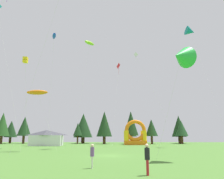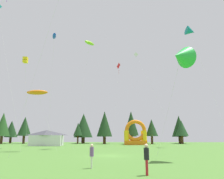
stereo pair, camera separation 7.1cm
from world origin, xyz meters
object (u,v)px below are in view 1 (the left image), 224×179
(kite_green_delta, at_px, (181,56))
(festival_tent, at_px, (46,138))
(kite_teal_delta, at_px, (190,31))
(inflatable_yellow_castle, at_px, (135,136))
(kite_lime_parafoil, at_px, (89,43))
(kite_yellow_box, at_px, (25,60))
(kite_orange_parafoil, at_px, (37,92))
(person_left_edge, at_px, (147,156))
(kite_white_diamond, at_px, (136,56))
(kite_blue_parafoil, at_px, (54,36))
(person_far_side, at_px, (92,154))
(kite_red_diamond, at_px, (119,67))

(kite_green_delta, xyz_separation_m, festival_tent, (-24.22, 32.73, -8.68))
(kite_teal_delta, relative_size, inflatable_yellow_castle, 4.30)
(kite_teal_delta, bearing_deg, kite_green_delta, -111.87)
(kite_lime_parafoil, distance_m, kite_teal_delta, 25.46)
(kite_lime_parafoil, bearing_deg, kite_teal_delta, 16.01)
(kite_yellow_box, bearing_deg, inflatable_yellow_castle, 55.30)
(kite_lime_parafoil, bearing_deg, festival_tent, 135.24)
(kite_orange_parafoil, bearing_deg, kite_yellow_box, -129.34)
(person_left_edge, xyz_separation_m, inflatable_yellow_castle, (3.10, 47.53, 1.20))
(kite_white_diamond, bearing_deg, festival_tent, 175.42)
(kite_white_diamond, bearing_deg, person_left_edge, -94.57)
(kite_teal_delta, bearing_deg, kite_blue_parafoil, -171.18)
(kite_orange_parafoil, relative_size, person_far_side, 5.66)
(kite_green_delta, relative_size, kite_blue_parafoil, 0.48)
(kite_teal_delta, bearing_deg, kite_red_diamond, 161.13)
(kite_lime_parafoil, relative_size, person_left_edge, 11.96)
(kite_orange_parafoil, xyz_separation_m, kite_green_delta, (19.96, -13.11, 1.17))
(kite_yellow_box, distance_m, kite_blue_parafoil, 15.47)
(kite_green_delta, bearing_deg, kite_teal_delta, 68.13)
(kite_lime_parafoil, relative_size, person_far_side, 12.75)
(kite_yellow_box, height_order, kite_teal_delta, kite_teal_delta)
(kite_white_diamond, distance_m, person_left_edge, 44.35)
(kite_green_delta, height_order, inflatable_yellow_castle, kite_green_delta)
(kite_green_delta, xyz_separation_m, person_left_edge, (-4.96, -7.93, -9.45))
(kite_yellow_box, xyz_separation_m, festival_tent, (-2.67, 21.56, -12.42))
(inflatable_yellow_castle, bearing_deg, kite_lime_parafoil, -120.19)
(person_far_side, bearing_deg, kite_green_delta, 113.85)
(kite_orange_parafoil, bearing_deg, kite_blue_parafoil, 94.74)
(person_far_side, relative_size, inflatable_yellow_castle, 0.26)
(kite_blue_parafoil, relative_size, kite_red_diamond, 1.17)
(kite_orange_parafoil, relative_size, kite_teal_delta, 0.34)
(kite_yellow_box, height_order, kite_red_diamond, kite_red_diamond)
(inflatable_yellow_castle, bearing_deg, kite_white_diamond, -89.96)
(kite_white_diamond, bearing_deg, kite_teal_delta, -12.58)
(kite_green_delta, relative_size, kite_lime_parafoil, 0.53)
(kite_lime_parafoil, xyz_separation_m, kite_yellow_box, (-8.98, -10.02, -7.30))
(kite_yellow_box, distance_m, kite_teal_delta, 39.15)
(kite_orange_parafoil, xyz_separation_m, kite_white_diamond, (18.10, 17.82, 12.85))
(kite_blue_parafoil, height_order, festival_tent, kite_blue_parafoil)
(kite_yellow_box, relative_size, person_far_side, 8.43)
(person_left_edge, bearing_deg, kite_green_delta, 145.03)
(kite_green_delta, height_order, kite_blue_parafoil, kite_blue_parafoil)
(kite_red_diamond, distance_m, person_left_edge, 46.19)
(kite_white_diamond, height_order, kite_blue_parafoil, kite_blue_parafoil)
(kite_red_diamond, relative_size, person_left_edge, 11.33)
(kite_red_diamond, relative_size, inflatable_yellow_castle, 3.16)
(kite_blue_parafoil, relative_size, kite_teal_delta, 0.86)
(kite_red_diamond, bearing_deg, festival_tent, -175.97)
(kite_teal_delta, bearing_deg, person_left_edge, -114.26)
(kite_teal_delta, distance_m, inflatable_yellow_castle, 30.65)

